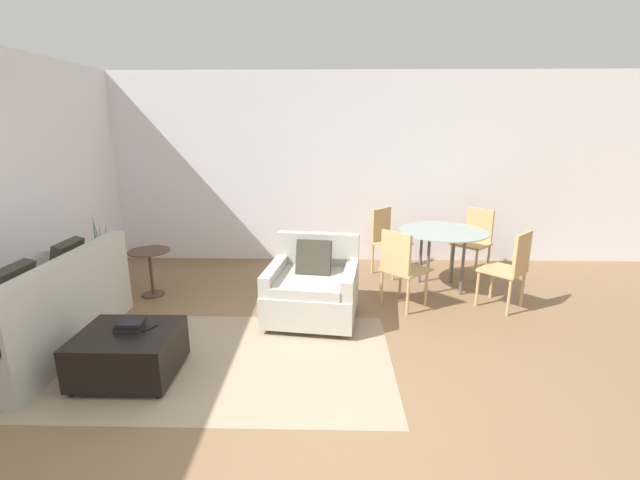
{
  "coord_description": "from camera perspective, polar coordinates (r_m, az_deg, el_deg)",
  "views": [
    {
      "loc": [
        0.06,
        -2.73,
        2.02
      ],
      "look_at": [
        -0.05,
        1.94,
        0.75
      ],
      "focal_mm": 24.0,
      "sensor_mm": 36.0,
      "label": 1
    }
  ],
  "objects": [
    {
      "name": "ground_plane",
      "position": [
        3.39,
        -0.0,
        -21.3
      ],
      "size": [
        20.0,
        20.0,
        0.0
      ],
      "primitive_type": "plane",
      "color": "brown"
    },
    {
      "name": "wall_back",
      "position": [
        6.37,
        0.76,
        9.38
      ],
      "size": [
        12.0,
        0.06,
        2.75
      ],
      "color": "white",
      "rests_on": "ground_plane"
    },
    {
      "name": "wall_left",
      "position": [
        5.34,
        -35.63,
        5.44
      ],
      "size": [
        0.06,
        12.0,
        2.75
      ],
      "color": "white",
      "rests_on": "ground_plane"
    },
    {
      "name": "area_rug",
      "position": [
        4.02,
        -12.39,
        -15.34
      ],
      "size": [
        2.92,
        1.76,
        0.01
      ],
      "color": "gray",
      "rests_on": "ground_plane"
    },
    {
      "name": "couch",
      "position": [
        4.73,
        -33.04,
        -8.56
      ],
      "size": [
        0.88,
        1.86,
        0.92
      ],
      "color": "#B2ADA3",
      "rests_on": "ground_plane"
    },
    {
      "name": "armchair",
      "position": [
        4.58,
        -0.97,
        -6.39
      ],
      "size": [
        1.03,
        1.04,
        0.85
      ],
      "color": "#B2ADA3",
      "rests_on": "ground_plane"
    },
    {
      "name": "ottoman",
      "position": [
        3.93,
        -24.14,
        -13.49
      ],
      "size": [
        0.77,
        0.66,
        0.4
      ],
      "color": "black",
      "rests_on": "ground_plane"
    },
    {
      "name": "book_stack",
      "position": [
        3.89,
        -23.99,
        -10.27
      ],
      "size": [
        0.23,
        0.18,
        0.07
      ],
      "color": "black",
      "rests_on": "ottoman"
    },
    {
      "name": "tv_remote_primary",
      "position": [
        3.85,
        -21.82,
        -10.82
      ],
      "size": [
        0.1,
        0.14,
        0.01
      ],
      "color": "black",
      "rests_on": "ottoman"
    },
    {
      "name": "potted_plant",
      "position": [
        5.83,
        -26.65,
        -4.6
      ],
      "size": [
        0.37,
        0.37,
        1.01
      ],
      "color": "maroon",
      "rests_on": "ground_plane"
    },
    {
      "name": "side_table",
      "position": [
        5.52,
        -21.7,
        -2.94
      ],
      "size": [
        0.48,
        0.48,
        0.57
      ],
      "color": "#4C3828",
      "rests_on": "ground_plane"
    },
    {
      "name": "dining_table",
      "position": [
        5.49,
        16.04,
        0.32
      ],
      "size": [
        1.08,
        1.08,
        0.76
      ],
      "color": "#8C9E99",
      "rests_on": "ground_plane"
    },
    {
      "name": "dining_chair_near_left",
      "position": [
        4.83,
        10.69,
        -3.19
      ],
      "size": [
        0.59,
        0.59,
        0.9
      ],
      "color": "tan",
      "rests_on": "ground_plane"
    },
    {
      "name": "dining_chair_near_right",
      "position": [
        5.17,
        24.1,
        -3.06
      ],
      "size": [
        0.59,
        0.59,
        0.9
      ],
      "color": "tan",
      "rests_on": "ground_plane"
    },
    {
      "name": "dining_chair_far_left",
      "position": [
        5.98,
        8.88,
        0.47
      ],
      "size": [
        0.59,
        0.59,
        0.9
      ],
      "color": "tan",
      "rests_on": "ground_plane"
    },
    {
      "name": "dining_chair_far_right",
      "position": [
        6.26,
        19.96,
        0.38
      ],
      "size": [
        0.59,
        0.59,
        0.9
      ],
      "color": "tan",
      "rests_on": "ground_plane"
    }
  ]
}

